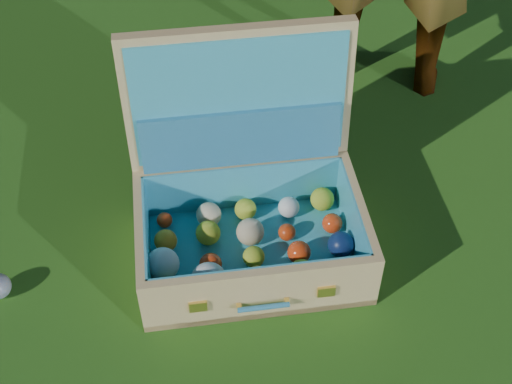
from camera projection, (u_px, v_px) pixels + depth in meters
name	position (u px, v px, depth m)	size (l,w,h in m)	color
ground	(192.00, 295.00, 1.89)	(60.00, 60.00, 0.00)	#215114
suitcase	(246.00, 199.00, 1.91)	(0.72, 0.63, 0.58)	#D9B574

